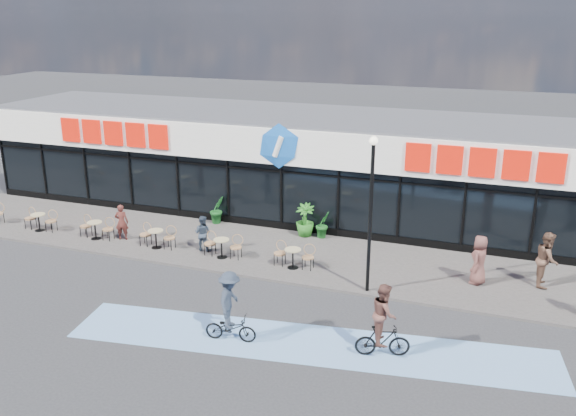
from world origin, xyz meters
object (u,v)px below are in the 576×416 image
(cyclist_a, at_px, (230,310))
(potted_plant_right, at_px, (323,224))
(potted_plant_left, at_px, (217,210))
(pedestrian_a, at_px, (479,260))
(lamp_post, at_px, (371,202))
(cyclist_b, at_px, (383,324))
(patron_right, at_px, (203,233))
(patron_left, at_px, (122,222))
(pedestrian_b, at_px, (547,259))
(potted_plant_mid, at_px, (305,220))

(cyclist_a, bearing_deg, potted_plant_right, 89.13)
(potted_plant_left, bearing_deg, pedestrian_a, -12.88)
(lamp_post, relative_size, cyclist_b, 2.44)
(potted_plant_right, relative_size, patron_right, 0.79)
(pedestrian_a, relative_size, cyclist_b, 0.81)
(patron_left, bearing_deg, pedestrian_b, 166.21)
(potted_plant_mid, relative_size, pedestrian_b, 0.72)
(pedestrian_a, bearing_deg, potted_plant_mid, -91.19)
(pedestrian_a, bearing_deg, cyclist_a, -28.63)
(lamp_post, height_order, patron_right, lamp_post)
(potted_plant_left, relative_size, patron_right, 0.86)
(patron_right, height_order, pedestrian_a, pedestrian_a)
(pedestrian_a, bearing_deg, potted_plant_right, -93.81)
(lamp_post, bearing_deg, pedestrian_a, 28.43)
(potted_plant_right, distance_m, cyclist_a, 8.71)
(potted_plant_left, bearing_deg, potted_plant_right, -1.43)
(potted_plant_left, height_order, cyclist_b, cyclist_b)
(potted_plant_left, height_order, cyclist_a, cyclist_a)
(pedestrian_a, distance_m, cyclist_a, 8.99)
(patron_left, bearing_deg, lamp_post, 155.00)
(lamp_post, relative_size, potted_plant_mid, 3.83)
(potted_plant_mid, height_order, patron_left, patron_left)
(potted_plant_left, xyz_separation_m, cyclist_b, (9.07, -8.13, 0.26))
(patron_left, bearing_deg, cyclist_b, 139.13)
(lamp_post, height_order, pedestrian_b, lamp_post)
(patron_left, bearing_deg, cyclist_a, 125.04)
(potted_plant_left, relative_size, cyclist_b, 0.57)
(pedestrian_b, xyz_separation_m, cyclist_b, (-4.34, -6.19, -0.09))
(pedestrian_b, bearing_deg, cyclist_a, 128.30)
(potted_plant_mid, height_order, potted_plant_right, potted_plant_mid)
(patron_left, height_order, patron_right, patron_left)
(potted_plant_left, distance_m, cyclist_b, 12.18)
(patron_right, xyz_separation_m, pedestrian_b, (12.51, 1.16, 0.25))
(potted_plant_right, bearing_deg, cyclist_b, -62.59)
(cyclist_a, bearing_deg, patron_right, 124.14)
(pedestrian_b, bearing_deg, patron_left, 94.09)
(patron_right, bearing_deg, pedestrian_b, -176.73)
(patron_left, relative_size, cyclist_b, 0.69)
(patron_left, relative_size, pedestrian_b, 0.78)
(potted_plant_mid, distance_m, patron_right, 4.36)
(lamp_post, bearing_deg, cyclist_a, -124.51)
(potted_plant_right, relative_size, cyclist_b, 0.52)
(pedestrian_a, bearing_deg, pedestrian_b, 123.69)
(lamp_post, distance_m, potted_plant_mid, 6.11)
(lamp_post, distance_m, patron_left, 10.90)
(potted_plant_right, bearing_deg, cyclist_a, -90.87)
(pedestrian_b, xyz_separation_m, cyclist_a, (-8.63, -6.89, -0.07))
(pedestrian_a, relative_size, cyclist_a, 0.81)
(patron_right, height_order, cyclist_b, cyclist_b)
(patron_right, bearing_deg, patron_left, -0.79)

